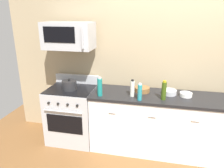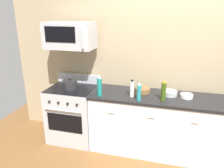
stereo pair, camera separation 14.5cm
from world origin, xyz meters
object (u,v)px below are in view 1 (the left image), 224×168
range_oven (73,114)px  bowl_white_ceramic (186,94)px  bottle_dish_soap (140,92)px  bowl_wooden_salad (142,89)px  microwave (69,36)px  bottle_olive_oil (164,91)px  bowl_steel_prep (169,92)px  bottle_vinegar_white (132,88)px  bottle_sparkling_teal (100,87)px  stockpot (69,85)px

range_oven → bowl_white_ceramic: 1.84m
range_oven → bottle_dish_soap: (1.12, -0.24, 0.57)m
bowl_white_ceramic → bowl_wooden_salad: bowl_wooden_salad is taller
microwave → bottle_olive_oil: bearing=-7.7°
bottle_dish_soap → bowl_steel_prep: bearing=37.0°
bowl_steel_prep → microwave: bearing=-178.9°
bowl_white_ceramic → bottle_dish_soap: bearing=-156.8°
bottle_olive_oil → range_oven: bearing=174.1°
bowl_wooden_salad → bottle_vinegar_white: bearing=-121.1°
microwave → bottle_vinegar_white: 1.24m
range_oven → bowl_wooden_salad: bearing=4.9°
microwave → bottle_dish_soap: microwave is taller
microwave → bottle_dish_soap: 1.36m
bowl_white_ceramic → bowl_steel_prep: 0.24m
bottle_olive_oil → bottle_sparkling_teal: 0.91m
range_oven → bottle_sparkling_teal: size_ratio=3.74×
bottle_dish_soap → bottle_sparkling_teal: bearing=175.8°
range_oven → bowl_wooden_salad: size_ratio=4.63×
bowl_wooden_salad → bowl_steel_prep: (0.41, -0.02, -0.00)m
range_oven → microwave: size_ratio=1.44×
microwave → bowl_wooden_salad: size_ratio=3.22×
range_oven → bottle_sparkling_teal: (0.54, -0.19, 0.59)m
microwave → bottle_vinegar_white: size_ratio=2.95×
range_oven → bottle_dish_soap: bottle_dish_soap is taller
bottle_olive_oil → stockpot: 1.45m
range_oven → bottle_vinegar_white: (1.00, -0.11, 0.57)m
bottle_olive_oil → bottle_dish_soap: 0.34m
bowl_steel_prep → bottle_vinegar_white: bearing=-160.5°
bowl_wooden_salad → stockpot: 1.14m
bowl_steel_prep → bottle_sparkling_teal: bearing=-164.9°
bowl_wooden_salad → bowl_steel_prep: bearing=-3.2°
bowl_steel_prep → stockpot: stockpot is taller
bowl_white_ceramic → bowl_steel_prep: bowl_steel_prep is taller
bowl_wooden_salad → stockpot: stockpot is taller
range_oven → stockpot: size_ratio=4.67×
bottle_sparkling_teal → bowl_white_ceramic: bearing=10.8°
microwave → range_oven: bearing=-90.3°
bottle_dish_soap → bowl_wooden_salad: bottle_dish_soap is taller
microwave → bottle_sparkling_teal: bearing=-24.1°
microwave → bowl_white_ceramic: (1.77, -0.00, -0.80)m
bowl_wooden_salad → range_oven: bearing=-175.1°
range_oven → bottle_sparkling_teal: 0.82m
bottle_vinegar_white → bowl_wooden_salad: size_ratio=1.09×
microwave → stockpot: 0.76m
bottle_vinegar_white → stockpot: bearing=176.5°
bottle_vinegar_white → bowl_steel_prep: 0.57m
microwave → bottle_sparkling_teal: size_ratio=2.60×
bottle_sparkling_teal → stockpot: size_ratio=1.25×
bottle_dish_soap → stockpot: 1.14m
bottle_dish_soap → bowl_wooden_salad: (0.01, 0.34, -0.08)m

